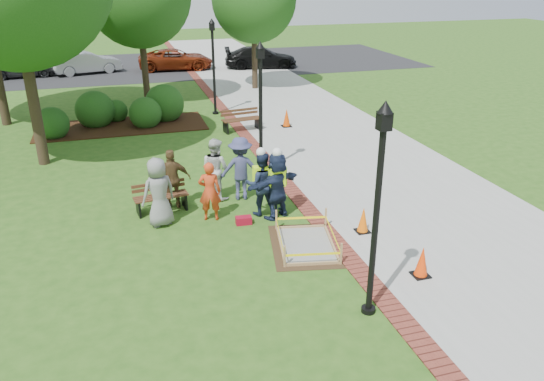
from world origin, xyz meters
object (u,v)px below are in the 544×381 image
object	(u,v)px
bench_near	(162,203)
cone_front	(422,262)
hivis_worker_a	(277,184)
lamp_near	(378,197)
hivis_worker_c	(261,182)
hivis_worker_b	(278,181)
wet_concrete_pad	(307,237)

from	to	relation	value
bench_near	cone_front	xyz separation A→B (m)	(5.14, -5.06, 0.10)
hivis_worker_a	lamp_near	bearing A→B (deg)	-84.09
bench_near	hivis_worker_c	xyz separation A→B (m)	(2.62, -0.96, 0.70)
cone_front	hivis_worker_b	size ratio (longest dim) A/B	0.40
wet_concrete_pad	hivis_worker_a	distance (m)	1.93
lamp_near	hivis_worker_a	size ratio (longest dim) A/B	2.14
cone_front	hivis_worker_a	world-z (taller)	hivis_worker_a
hivis_worker_a	bench_near	bearing A→B (deg)	156.84
wet_concrete_pad	hivis_worker_c	distance (m)	2.28
hivis_worker_b	cone_front	bearing A→B (deg)	-63.56
wet_concrete_pad	lamp_near	size ratio (longest dim) A/B	0.61
hivis_worker_b	hivis_worker_c	size ratio (longest dim) A/B	0.96
hivis_worker_c	cone_front	bearing A→B (deg)	-58.53
cone_front	hivis_worker_a	bearing A→B (deg)	119.74
lamp_near	hivis_worker_b	xyz separation A→B (m)	(-0.35, 4.96, -1.56)
wet_concrete_pad	hivis_worker_a	xyz separation A→B (m)	(-0.22, 1.77, 0.75)
bench_near	cone_front	bearing A→B (deg)	-44.58
hivis_worker_a	hivis_worker_b	xyz separation A→B (m)	(0.13, 0.30, -0.06)
lamp_near	hivis_worker_a	world-z (taller)	lamp_near
lamp_near	hivis_worker_c	distance (m)	5.26
wet_concrete_pad	cone_front	bearing A→B (deg)	-46.20
hivis_worker_a	cone_front	bearing A→B (deg)	-60.26
wet_concrete_pad	hivis_worker_b	xyz separation A→B (m)	(-0.09, 2.07, 0.68)
hivis_worker_b	hivis_worker_a	bearing A→B (deg)	-112.97
bench_near	hivis_worker_c	distance (m)	2.88
wet_concrete_pad	hivis_worker_b	distance (m)	2.18
bench_near	hivis_worker_a	size ratio (longest dim) A/B	0.77
cone_front	hivis_worker_c	distance (m)	4.85
bench_near	hivis_worker_b	size ratio (longest dim) A/B	0.83
bench_near	hivis_worker_c	bearing A→B (deg)	-20.02
wet_concrete_pad	bench_near	distance (m)	4.41
cone_front	hivis_worker_c	world-z (taller)	hivis_worker_c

